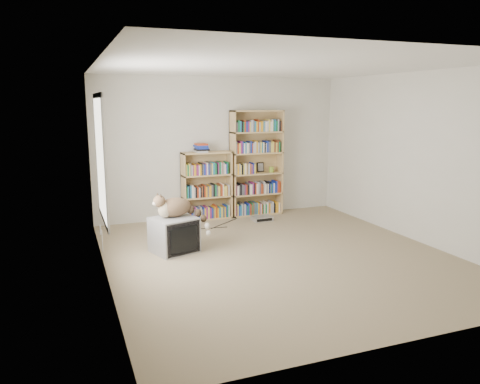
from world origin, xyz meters
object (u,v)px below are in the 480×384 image
object	(u,v)px
cat	(179,210)
bookcase_short	(206,189)
bookcase_tall	(256,166)
crt_tv	(174,235)
dvd_player	(262,218)

from	to	relation	value
cat	bookcase_short	size ratio (longest dim) A/B	0.66
bookcase_tall	crt_tv	bearing A→B (deg)	-139.23
crt_tv	bookcase_tall	bearing A→B (deg)	22.43
bookcase_short	dvd_player	bearing A→B (deg)	-29.82
bookcase_tall	dvd_player	xyz separation A→B (m)	(-0.09, -0.50, -0.87)
crt_tv	bookcase_tall	world-z (taller)	bookcase_tall
bookcase_short	crt_tv	bearing A→B (deg)	-120.39
bookcase_short	cat	bearing A→B (deg)	-118.50
bookcase_tall	dvd_player	bearing A→B (deg)	-100.12
dvd_player	cat	bearing A→B (deg)	-149.68
bookcase_short	dvd_player	distance (m)	1.12
crt_tv	dvd_player	size ratio (longest dim) A/B	2.03
bookcase_tall	dvd_player	size ratio (longest dim) A/B	5.60
dvd_player	bookcase_short	bearing A→B (deg)	147.65
crt_tv	cat	world-z (taller)	cat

